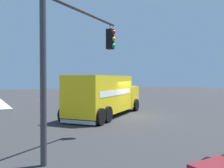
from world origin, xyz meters
name	(u,v)px	position (x,y,z in m)	size (l,w,h in m)	color
ground_plane	(129,115)	(0.00, 0.00, 0.00)	(100.00, 100.00, 0.00)	#2B2B2D
delivery_truck	(105,95)	(0.51, 1.77, 1.52)	(7.29, 8.19, 2.91)	yellow
traffic_light_primary	(75,51)	(-6.76, 6.70, 3.72)	(3.03, 4.21, 5.56)	#38383D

